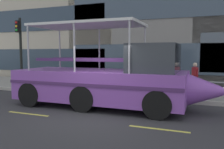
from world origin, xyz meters
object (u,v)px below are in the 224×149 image
traffic_light_pole (20,45)px  pedestrian_mid_left (134,74)px  pedestrian_near_bow (195,75)px  leaned_bicycle (37,81)px  duck_tour_boat (111,80)px

traffic_light_pole → pedestrian_mid_left: (7.18, 0.79, -1.64)m
pedestrian_near_bow → leaned_bicycle: bearing=-172.9°
traffic_light_pole → leaned_bicycle: (1.37, -0.15, -2.19)m
duck_tour_boat → pedestrian_near_bow: (3.16, 3.71, 0.01)m
traffic_light_pole → leaned_bicycle: traffic_light_pole is taller
leaned_bicycle → traffic_light_pole: bearing=173.8°
traffic_light_pole → pedestrian_mid_left: size_ratio=2.77×
duck_tour_boat → pedestrian_near_bow: 4.87m
traffic_light_pole → pedestrian_near_bow: bearing=5.4°
leaned_bicycle → duck_tour_boat: bearing=-23.9°
pedestrian_near_bow → pedestrian_mid_left: size_ratio=1.03×
duck_tour_boat → traffic_light_pole: bearing=159.3°
leaned_bicycle → duck_tour_boat: 6.41m
leaned_bicycle → duck_tour_boat: size_ratio=0.20×
leaned_bicycle → pedestrian_near_bow: (9.00, 1.13, 0.57)m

